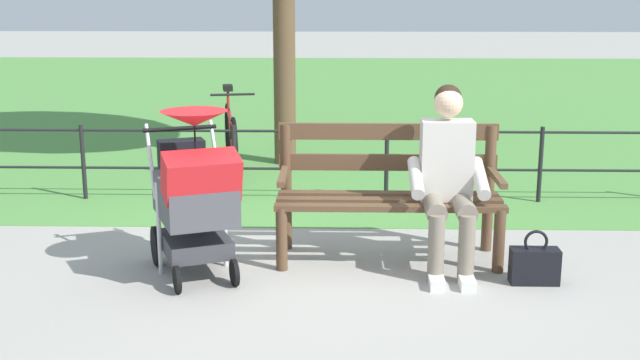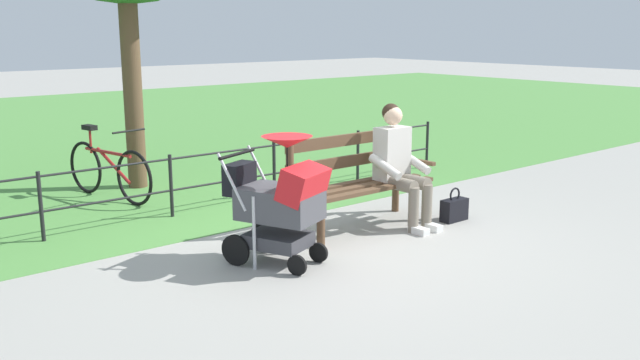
% 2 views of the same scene
% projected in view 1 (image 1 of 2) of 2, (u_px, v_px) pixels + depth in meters
% --- Properties ---
extents(ground_plane, '(60.00, 60.00, 0.00)m').
position_uv_depth(ground_plane, '(301.00, 261.00, 5.84)').
color(ground_plane, '#9E9B93').
extents(grass_lawn, '(40.00, 16.00, 0.01)m').
position_uv_depth(grass_lawn, '(326.00, 97.00, 14.40)').
color(grass_lawn, '#518E42').
rests_on(grass_lawn, ground).
extents(park_bench, '(1.60, 0.61, 0.96)m').
position_uv_depth(park_bench, '(388.00, 187.00, 5.82)').
color(park_bench, brown).
rests_on(park_bench, ground).
extents(person_on_bench, '(0.53, 0.74, 1.28)m').
position_uv_depth(person_on_bench, '(448.00, 174.00, 5.56)').
color(person_on_bench, slate).
rests_on(person_on_bench, ground).
extents(stroller, '(0.78, 1.00, 1.15)m').
position_uv_depth(stroller, '(195.00, 192.00, 5.40)').
color(stroller, black).
rests_on(stroller, ground).
extents(handbag, '(0.32, 0.14, 0.37)m').
position_uv_depth(handbag, '(535.00, 265.00, 5.37)').
color(handbag, black).
rests_on(handbag, ground).
extents(park_fence, '(7.03, 0.04, 0.70)m').
position_uv_depth(park_fence, '(310.00, 156.00, 7.38)').
color(park_fence, black).
rests_on(park_fence, ground).
extents(bicycle, '(0.49, 1.64, 0.89)m').
position_uv_depth(bicycle, '(231.00, 137.00, 8.61)').
color(bicycle, black).
rests_on(bicycle, ground).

